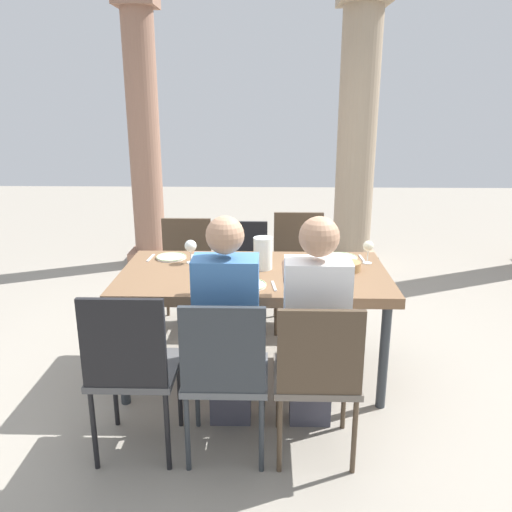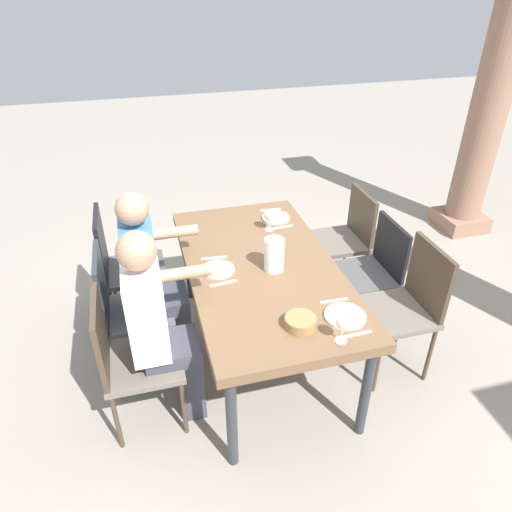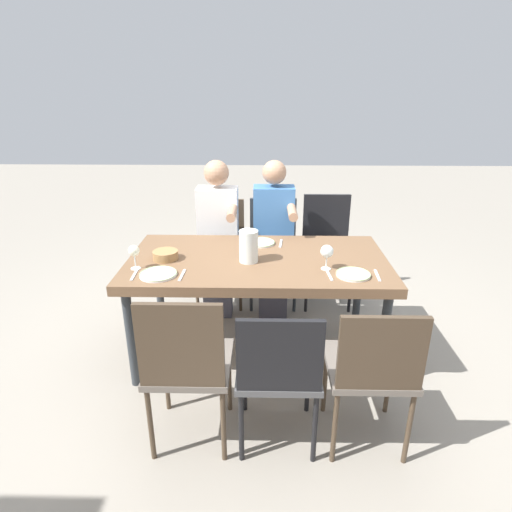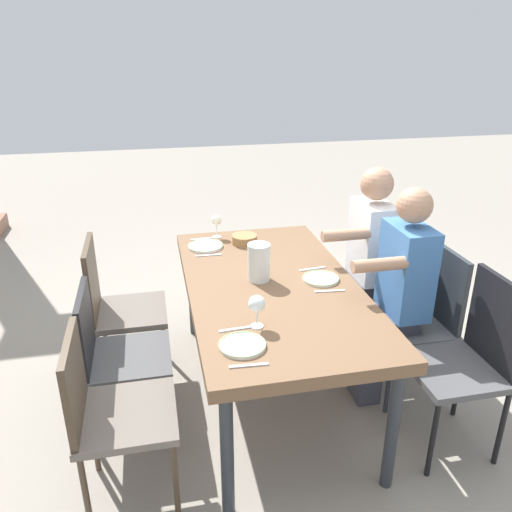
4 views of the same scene
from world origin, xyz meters
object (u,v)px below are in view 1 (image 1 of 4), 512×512
object	(u,v)px
plate_1	(249,285)
wine_glass_2	(368,247)
chair_mid_south	(225,369)
plate_0	(171,257)
water_pitcher	(263,255)
stone_column_centre	(357,141)
bread_basket	(348,266)
diner_man_white	(227,323)
chair_east_south	(317,371)
diner_woman_green	(314,323)
chair_west_south	(131,364)
chair_west_north	(185,264)
plate_2	(341,257)
dining_table	(254,281)
wine_glass_0	(191,246)
stone_column_near	(144,141)

from	to	relation	value
plate_1	wine_glass_2	distance (m)	0.95
chair_mid_south	wine_glass_2	bearing A→B (deg)	50.35
plate_0	plate_1	size ratio (longest dim) A/B	1.02
water_pitcher	stone_column_centre	bearing A→B (deg)	68.37
bread_basket	plate_1	bearing A→B (deg)	-153.63
wine_glass_2	chair_mid_south	bearing A→B (deg)	-129.65
plate_0	diner_man_white	bearing A→B (deg)	-63.89
chair_east_south	bread_basket	bearing A→B (deg)	73.42
stone_column_centre	chair_east_south	bearing A→B (deg)	-101.48
plate_1	water_pitcher	world-z (taller)	water_pitcher
chair_mid_south	diner_woman_green	xyz separation A→B (m)	(0.47, 0.21, 0.17)
chair_west_south	plate_1	world-z (taller)	chair_west_south
wine_glass_2	diner_woman_green	bearing A→B (deg)	-116.24
chair_west_north	diner_woman_green	xyz separation A→B (m)	(0.95, -1.58, 0.17)
chair_mid_south	plate_2	distance (m)	1.43
chair_east_south	stone_column_centre	bearing A→B (deg)	78.52
chair_west_north	plate_2	distance (m)	1.38
chair_west_south	water_pitcher	xyz separation A→B (m)	(0.66, 0.96, 0.30)
plate_2	water_pitcher	size ratio (longest dim) A/B	1.08
water_pitcher	bread_basket	world-z (taller)	water_pitcher
dining_table	chair_east_south	size ratio (longest dim) A/B	1.94
diner_man_white	bread_basket	size ratio (longest dim) A/B	7.67
wine_glass_0	bread_basket	world-z (taller)	wine_glass_0
chair_west_south	wine_glass_2	size ratio (longest dim) A/B	5.94
chair_west_north	wine_glass_2	xyz separation A→B (m)	(1.39, -0.69, 0.35)
dining_table	chair_west_south	xyz separation A→B (m)	(-0.61, -0.90, -0.14)
wine_glass_2	bread_basket	distance (m)	0.25
chair_east_south	stone_column_centre	xyz separation A→B (m)	(0.70, 3.46, 0.89)
plate_1	stone_column_centre	bearing A→B (deg)	69.40
stone_column_centre	plate_0	size ratio (longest dim) A/B	13.41
stone_column_centre	water_pitcher	size ratio (longest dim) A/B	13.26
chair_mid_south	chair_east_south	bearing A→B (deg)	0.11
plate_0	wine_glass_2	distance (m)	1.39
chair_east_south	plate_2	distance (m)	1.25
wine_glass_2	stone_column_near	bearing A→B (deg)	131.21
chair_west_south	chair_east_south	bearing A→B (deg)	0.12
plate_2	dining_table	bearing A→B (deg)	-153.87
chair_west_north	diner_man_white	world-z (taller)	diner_man_white
chair_west_north	diner_man_white	xyz separation A→B (m)	(0.48, -1.58, 0.17)
chair_east_south	diner_woman_green	world-z (taller)	diner_woman_green
chair_east_south	diner_woman_green	size ratio (longest dim) A/B	0.70
dining_table	plate_2	xyz separation A→B (m)	(0.62, 0.30, 0.07)
wine_glass_0	bread_basket	size ratio (longest dim) A/B	0.97
bread_basket	stone_column_near	bearing A→B (deg)	127.08
chair_east_south	stone_column_near	distance (m)	3.93
diner_woman_green	chair_mid_south	bearing A→B (deg)	-156.33
dining_table	plate_2	bearing A→B (deg)	26.13
chair_west_south	plate_0	size ratio (longest dim) A/B	4.48
plate_0	wine_glass_0	xyz separation A→B (m)	(0.16, -0.10, 0.11)
chair_east_south	chair_west_north	bearing A→B (deg)	118.18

